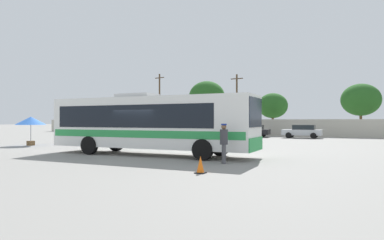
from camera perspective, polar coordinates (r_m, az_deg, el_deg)
The scene contains 15 objects.
ground_plane at distance 27.96m, azimuth 4.08°, elevation -4.06°, with size 300.00×300.00×0.00m, color gray.
perimeter_wall at distance 44.13m, azimuth 13.16°, elevation -1.25°, with size 80.00×0.30×2.09m, color #B2AD9E.
coach_bus_white_green at distance 19.41m, azimuth -7.29°, elevation -0.34°, with size 12.16×3.22×3.46m.
attendant_by_bus_door at distance 15.42m, azimuth 5.33°, elevation -3.48°, with size 0.50×0.50×1.79m.
vendor_umbrella_near_gate_blue at distance 29.30m, azimuth -25.26°, elevation -0.18°, with size 2.29×2.29×2.24m.
parked_car_leftmost_maroon at distance 46.32m, azimuth -3.70°, elevation -1.49°, with size 4.56×2.09×1.53m.
parked_car_second_black at distance 43.13m, azimuth 1.94°, elevation -1.65°, with size 4.40×2.01×1.42m.
parked_car_third_black at distance 40.73m, azimuth 9.71°, elevation -1.74°, with size 4.65×2.27×1.43m.
parked_car_rightmost_silver at distance 39.74m, azimuth 17.91°, elevation -1.76°, with size 4.24×2.13×1.45m.
utility_pole_near at distance 48.41m, azimuth 7.47°, elevation 2.81°, with size 1.80×0.24×8.41m.
utility_pole_far at distance 53.00m, azimuth -5.43°, elevation 2.95°, with size 1.79×0.43×9.13m.
roadside_tree_left at distance 53.56m, azimuth 2.49°, elevation 3.95°, with size 5.56×5.56×8.09m.
roadside_tree_midleft at distance 47.64m, azimuth 13.30°, elevation 2.33°, with size 3.98×3.98×5.65m.
roadside_tree_midright at distance 48.62m, azimuth 26.29°, elevation 3.04°, with size 4.81×4.81×6.64m.
traffic_cone_on_apron at distance 12.61m, azimuth 1.42°, elevation -7.48°, with size 0.36×0.36×0.64m.
Camera 1 is at (11.32, -15.49, 1.93)m, focal length 32.03 mm.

